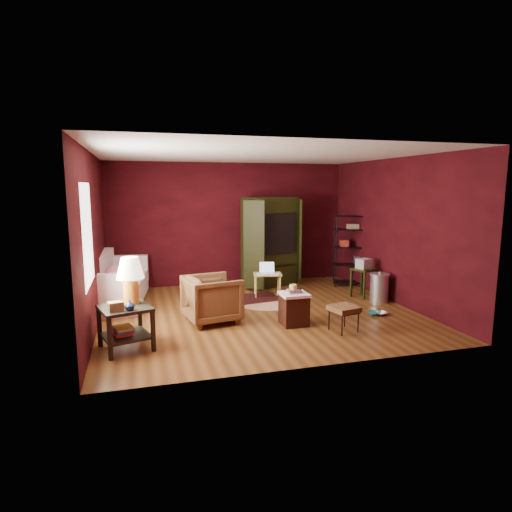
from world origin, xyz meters
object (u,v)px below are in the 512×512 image
Objects in this scene: laptop_desk at (267,276)px; tv_armoire at (271,240)px; armchair at (212,297)px; hamper at (294,308)px; sofa at (118,286)px; side_table at (128,294)px; wire_shelving at (352,248)px.

laptop_desk is 0.35× the size of tv_armoire.
hamper is at bearing -122.52° from armchair.
tv_armoire reaches higher than sofa.
tv_armoire reaches higher than laptop_desk.
armchair is 1.93m from laptop_desk.
side_table is 2.65m from hamper.
wire_shelving is at bearing -73.16° from armchair.
hamper is 3.30m from wire_shelving.
hamper is (2.82, -2.06, -0.09)m from sofa.
side_table reaches higher than armchair.
tv_armoire is at bearing -75.21° from sofa.
wire_shelving is (3.54, 1.78, 0.45)m from armchair.
tv_armoire is at bearing 80.84° from laptop_desk.
tv_armoire reaches higher than armchair.
wire_shelving reaches higher than side_table.
sofa reaches higher than laptop_desk.
wire_shelving reaches higher than armchair.
sofa is 2.20× the size of armchair.
side_table reaches higher than laptop_desk.
tv_armoire is (0.38, 0.99, 0.62)m from laptop_desk.
side_table is 0.63× the size of tv_armoire.
side_table is at bearing -173.25° from hamper.
sofa is 2.41m from side_table.
armchair is at bearing 157.30° from hamper.
armchair is at bearing -133.48° from sofa.
tv_armoire reaches higher than side_table.
sofa is 0.94× the size of tv_armoire.
side_table reaches higher than hamper.
armchair is 1.23× the size of laptop_desk.
tv_armoire is (3.10, 3.17, 0.29)m from side_table.
side_table is at bearing -132.10° from wire_shelving.
hamper is 0.30× the size of tv_armoire.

